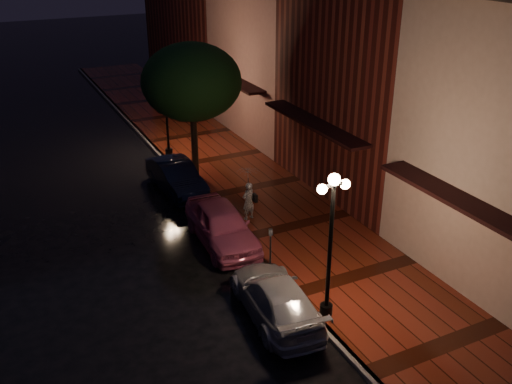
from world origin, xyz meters
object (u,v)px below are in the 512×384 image
streetlamp_near (331,238)px  silver_car (276,298)px  navy_car (176,177)px  streetlamp_far (166,105)px  pink_car (222,225)px  woman_with_umbrella (248,186)px  parking_meter (271,243)px  street_tree (192,84)px

streetlamp_near → silver_car: (-1.23, 0.73, -1.99)m
navy_car → streetlamp_far: bearing=73.4°
navy_car → silver_car: 9.36m
streetlamp_near → pink_car: (-0.97, 5.21, -1.88)m
streetlamp_far → woman_with_umbrella: (0.55, -7.77, -1.09)m
silver_car → parking_meter: bearing=-108.2°
navy_car → parking_meter: bearing=-86.9°
streetlamp_near → parking_meter: (-0.20, 3.03, -1.67)m
navy_car → parking_meter: 7.10m
streetlamp_near → streetlamp_far: size_ratio=1.00×
streetlamp_near → street_tree: bearing=88.7°
navy_car → parking_meter: parking_meter is taller
streetlamp_far → pink_car: 9.04m
street_tree → woman_with_umbrella: 5.49m
parking_meter → pink_car: bearing=130.0°
streetlamp_near → streetlamp_far: 14.00m
woman_with_umbrella → parking_meter: 3.34m
streetlamp_near → streetlamp_far: (0.00, 14.00, 0.00)m
navy_car → pink_car: bearing=-93.1°
navy_car → silver_car: bearing=-94.6°
pink_car → silver_car: (-0.26, -4.49, -0.11)m
street_tree → pink_car: 6.88m
street_tree → silver_car: bearing=-98.2°
streetlamp_far → pink_car: bearing=-96.3°
street_tree → silver_car: size_ratio=1.39×
streetlamp_far → navy_car: (-0.95, -3.92, -1.95)m
silver_car → woman_with_umbrella: (1.78, 5.51, 0.91)m
streetlamp_near → parking_meter: bearing=93.8°
woman_with_umbrella → parking_meter: bearing=61.4°
streetlamp_far → streetlamp_near: bearing=-90.0°
street_tree → woman_with_umbrella: size_ratio=2.82×
navy_car → woman_with_umbrella: (1.50, -3.85, 0.86)m
streetlamp_near → woman_with_umbrella: (0.55, 6.23, -1.09)m
street_tree → woman_with_umbrella: street_tree is taller
streetlamp_far → street_tree: 3.44m
streetlamp_near → parking_meter: streetlamp_near is taller
parking_meter → street_tree: bearing=107.4°
woman_with_umbrella → navy_car: bearing=-84.3°
silver_car → woman_with_umbrella: woman_with_umbrella is taller
silver_car → woman_with_umbrella: bearing=-101.9°
parking_meter → streetlamp_near: bearing=-65.6°
street_tree → parking_meter: (-0.46, -7.96, -3.31)m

